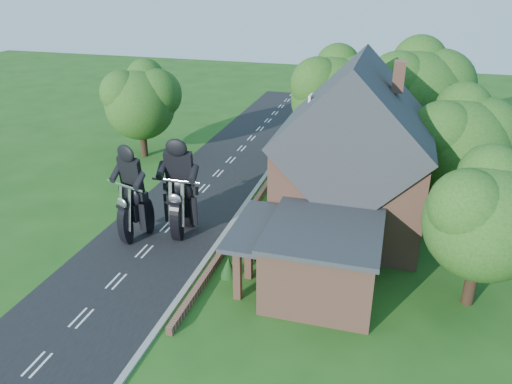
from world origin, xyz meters
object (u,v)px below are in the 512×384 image
(house, at_px, (353,160))
(motorcycle_lead, at_px, (183,220))
(garden_wall, at_px, (245,218))
(annex, at_px, (320,258))
(motorcycle_follow, at_px, (136,225))

(house, bearing_deg, motorcycle_lead, -159.15)
(house, height_order, motorcycle_lead, house)
(garden_wall, height_order, motorcycle_lead, motorcycle_lead)
(garden_wall, xyz_separation_m, annex, (5.57, -5.80, 1.57))
(garden_wall, distance_m, house, 7.52)
(motorcycle_lead, bearing_deg, motorcycle_follow, 26.37)
(motorcycle_follow, bearing_deg, motorcycle_lead, -135.11)
(annex, bearing_deg, motorcycle_lead, 159.04)
(garden_wall, height_order, house, house)
(annex, bearing_deg, house, 84.76)
(annex, xyz_separation_m, motorcycle_lead, (-8.59, 3.29, -0.88))
(house, relative_size, motorcycle_lead, 5.35)
(motorcycle_lead, bearing_deg, house, -159.71)
(garden_wall, height_order, annex, annex)
(motorcycle_lead, bearing_deg, garden_wall, -140.84)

